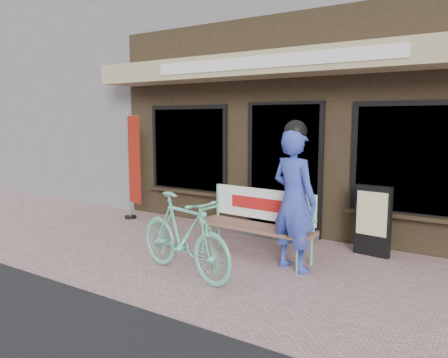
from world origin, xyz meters
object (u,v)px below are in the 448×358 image
Objects in this scene: bench at (258,217)px; menu_stand at (373,220)px; bicycle at (184,235)px; person at (294,197)px; nobori_red at (133,165)px.

menu_stand reaches higher than bench.
menu_stand is (1.72, 2.07, 0.01)m from bicycle.
bench is 1.61m from menu_stand.
person is (0.64, -0.24, 0.38)m from bench.
bench is at bearing 9.12° from nobori_red.
person is 0.93× the size of nobori_red.
nobori_red is (-3.68, 0.88, 0.12)m from person.
person is 1.39m from menu_stand.
person is 1.90× the size of menu_stand.
nobori_red reaches higher than person.
bench is 3.14m from nobori_red.
nobori_red is at bearing -176.73° from person.
bicycle is 3.26m from nobori_red.
bicycle reaches higher than menu_stand.
person is 3.78m from nobori_red.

